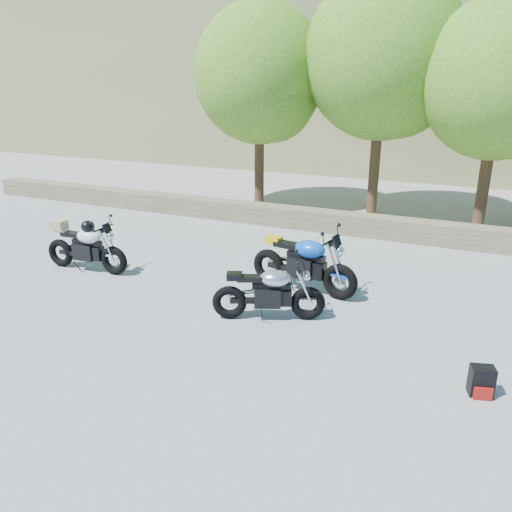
# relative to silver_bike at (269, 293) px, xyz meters

# --- Properties ---
(ground) EXTENTS (90.00, 90.00, 0.00)m
(ground) POSITION_rel_silver_bike_xyz_m (-0.75, -0.30, -0.44)
(ground) COLOR gray
(ground) RESTS_ON ground
(stone_wall) EXTENTS (22.00, 0.55, 0.50)m
(stone_wall) POSITION_rel_silver_bike_xyz_m (-0.75, 5.20, -0.19)
(stone_wall) COLOR brown
(stone_wall) RESTS_ON ground
(hillside) EXTENTS (80.00, 30.00, 15.00)m
(hillside) POSITION_rel_silver_bike_xyz_m (2.25, 27.70, 7.06)
(hillside) COLOR olive
(hillside) RESTS_ON ground
(tree_decid_left) EXTENTS (3.67, 3.67, 5.62)m
(tree_decid_left) POSITION_rel_silver_bike_xyz_m (-3.14, 6.84, 3.20)
(tree_decid_left) COLOR #382314
(tree_decid_left) RESTS_ON ground
(tree_decid_mid) EXTENTS (4.08, 4.08, 6.24)m
(tree_decid_mid) POSITION_rel_silver_bike_xyz_m (0.16, 7.24, 3.60)
(tree_decid_mid) COLOR #382314
(tree_decid_mid) RESTS_ON ground
(tree_decid_right) EXTENTS (3.54, 3.54, 5.41)m
(tree_decid_right) POSITION_rel_silver_bike_xyz_m (2.96, 6.64, 3.06)
(tree_decid_right) COLOR #382314
(tree_decid_right) RESTS_ON ground
(silver_bike) EXTENTS (1.69, 0.84, 0.89)m
(silver_bike) POSITION_rel_silver_bike_xyz_m (0.00, 0.00, 0.00)
(silver_bike) COLOR black
(silver_bike) RESTS_ON ground
(white_bike) EXTENTS (1.87, 0.59, 1.03)m
(white_bike) POSITION_rel_silver_bike_xyz_m (-4.15, 0.50, 0.07)
(white_bike) COLOR black
(white_bike) RESTS_ON ground
(blue_bike) EXTENTS (2.08, 0.66, 1.05)m
(blue_bike) POSITION_rel_silver_bike_xyz_m (0.11, 1.31, 0.07)
(blue_bike) COLOR black
(blue_bike) RESTS_ON ground
(backpack) EXTENTS (0.32, 0.29, 0.37)m
(backpack) POSITION_rel_silver_bike_xyz_m (3.10, -0.84, -0.26)
(backpack) COLOR black
(backpack) RESTS_ON ground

